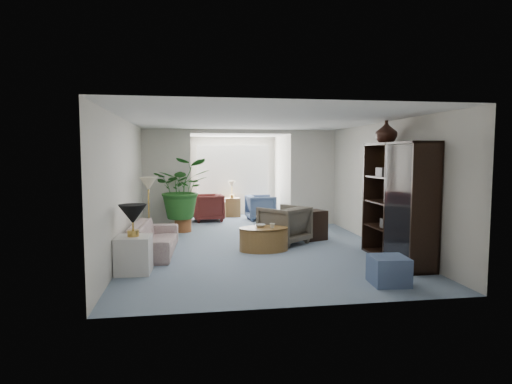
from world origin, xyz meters
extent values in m
plane|color=#869DB1|center=(0.00, 0.00, 0.00)|extent=(6.00, 6.00, 0.00)
plane|color=#869DB1|center=(0.00, 4.10, 0.00)|extent=(2.60, 2.60, 0.00)
cube|color=beige|center=(-1.90, 3.00, 1.25)|extent=(1.20, 0.12, 2.50)
cube|color=beige|center=(1.90, 3.00, 1.25)|extent=(1.20, 0.12, 2.50)
cube|color=beige|center=(0.00, 3.00, 2.45)|extent=(2.60, 0.12, 0.10)
cube|color=white|center=(0.00, 5.18, 1.40)|extent=(2.20, 0.02, 1.50)
cube|color=white|center=(0.00, 5.15, 1.40)|extent=(2.20, 0.02, 1.50)
cube|color=#C1B59B|center=(2.46, -0.10, 1.70)|extent=(0.04, 0.50, 0.40)
imported|color=beige|center=(-2.01, 0.23, 0.29)|extent=(0.86, 2.00, 0.57)
cube|color=silver|center=(-2.21, -1.12, 0.29)|extent=(0.55, 0.55, 0.58)
cone|color=black|center=(-2.21, -1.12, 0.93)|extent=(0.44, 0.44, 0.30)
cone|color=beige|center=(-2.18, 1.22, 1.25)|extent=(0.36, 0.36, 0.28)
cylinder|color=brown|center=(0.07, 0.11, 0.23)|extent=(1.07, 1.07, 0.45)
imported|color=beige|center=(0.02, 0.21, 0.47)|extent=(0.23, 0.23, 0.05)
imported|color=beige|center=(0.22, 0.01, 0.50)|extent=(0.11, 0.11, 0.09)
imported|color=#625B4D|center=(0.61, 0.71, 0.40)|extent=(1.21, 1.21, 0.79)
cube|color=black|center=(1.31, 1.01, 0.32)|extent=(0.65, 0.58, 0.64)
cube|color=black|center=(2.23, -1.03, 1.03)|extent=(0.50, 1.86, 2.06)
imported|color=black|center=(2.23, -0.53, 2.27)|extent=(0.39, 0.39, 0.41)
cube|color=#4B5982|center=(1.47, -2.30, 0.20)|extent=(0.54, 0.54, 0.40)
cylinder|color=#9A552C|center=(-1.50, 2.44, 0.16)|extent=(0.40, 0.40, 0.32)
imported|color=#256020|center=(-1.50, 2.44, 1.05)|extent=(1.32, 1.14, 1.46)
imported|color=#4B5982|center=(0.67, 4.04, 0.35)|extent=(0.84, 0.82, 0.71)
imported|color=#531F1C|center=(-0.83, 4.04, 0.38)|extent=(0.90, 0.87, 0.76)
cube|color=brown|center=(-0.08, 4.79, 0.28)|extent=(0.48, 0.39, 0.56)
cube|color=#5F5B59|center=(2.18, -0.69, 1.54)|extent=(0.30, 0.26, 0.16)
cube|color=black|center=(2.18, -1.47, 0.64)|extent=(0.30, 0.26, 0.16)
cube|color=#4B4945|center=(2.18, -1.23, 1.09)|extent=(0.30, 0.26, 0.16)
cube|color=#2E2C2A|center=(2.18, -0.91, 0.64)|extent=(0.30, 0.26, 0.16)
camera|label=1|loc=(-1.33, -7.91, 1.85)|focal=29.93mm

